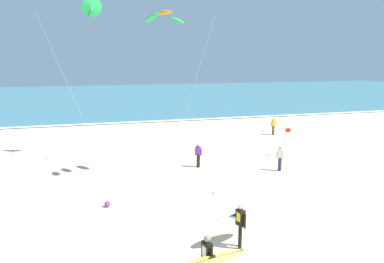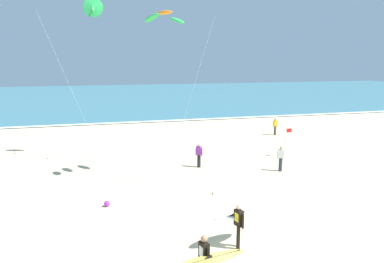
% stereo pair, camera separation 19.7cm
% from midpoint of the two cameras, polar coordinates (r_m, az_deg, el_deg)
% --- Properties ---
extents(ground_plane, '(160.00, 160.00, 0.00)m').
position_cam_midpoint_polar(ground_plane, '(13.74, 9.66, -18.68)').
color(ground_plane, beige).
extents(ocean_water, '(160.00, 60.00, 0.08)m').
position_cam_midpoint_polar(ocean_water, '(69.75, -11.17, 5.42)').
color(ocean_water, teal).
rests_on(ocean_water, ground).
extents(shoreline_foam, '(160.00, 0.85, 0.01)m').
position_cam_midpoint_polar(shoreline_foam, '(40.43, -7.84, 1.52)').
color(shoreline_foam, white).
rests_on(shoreline_foam, ocean_water).
extents(surfer_lead, '(2.06, 1.18, 1.71)m').
position_cam_midpoint_polar(surfer_lead, '(13.88, 6.67, -13.44)').
color(surfer_lead, black).
rests_on(surfer_lead, ground).
extents(surfer_trailing, '(2.50, 1.22, 1.71)m').
position_cam_midpoint_polar(surfer_trailing, '(11.41, 2.39, -19.15)').
color(surfer_trailing, black).
rests_on(surfer_trailing, ground).
extents(kite_arc_amber_mid, '(3.07, 4.14, 9.34)m').
position_cam_midpoint_polar(kite_arc_amber_mid, '(20.42, -4.57, 17.30)').
color(kite_arc_amber_mid, green).
rests_on(kite_arc_amber_mid, ground).
extents(kite_delta_emerald_far, '(4.24, 0.63, 10.82)m').
position_cam_midpoint_polar(kite_delta_emerald_far, '(26.07, -15.61, 18.11)').
color(kite_delta_emerald_far, green).
rests_on(kite_delta_emerald_far, ground).
extents(bystander_purple_top, '(0.38, 0.38, 1.59)m').
position_cam_midpoint_polar(bystander_purple_top, '(23.38, 0.75, -3.66)').
color(bystander_purple_top, black).
rests_on(bystander_purple_top, ground).
extents(bystander_white_top, '(0.46, 0.30, 1.59)m').
position_cam_midpoint_polar(bystander_white_top, '(23.26, 13.31, -4.05)').
color(bystander_white_top, '#2D334C').
rests_on(bystander_white_top, ground).
extents(bystander_yellow_top, '(0.50, 0.22, 1.59)m').
position_cam_midpoint_polar(bystander_yellow_top, '(34.14, 12.40, 0.82)').
color(bystander_yellow_top, '#4C3D2D').
rests_on(bystander_yellow_top, ground).
extents(lifeguard_flag, '(0.45, 0.05, 2.10)m').
position_cam_midpoint_polar(lifeguard_flag, '(26.61, 14.14, -1.17)').
color(lifeguard_flag, silver).
rests_on(lifeguard_flag, ground).
extents(beach_ball, '(0.28, 0.28, 0.28)m').
position_cam_midpoint_polar(beach_ball, '(17.95, -13.37, -10.93)').
color(beach_ball, purple).
rests_on(beach_ball, ground).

